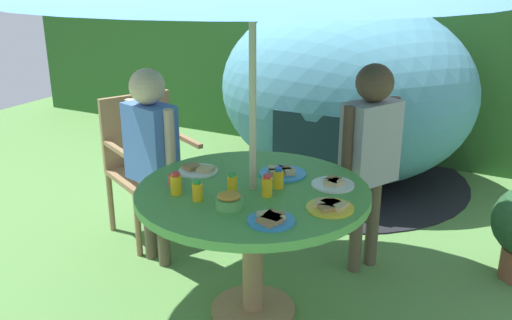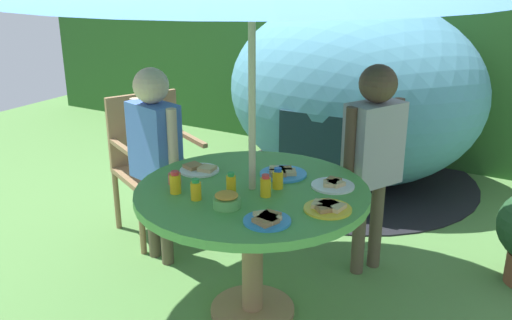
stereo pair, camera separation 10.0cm
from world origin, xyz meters
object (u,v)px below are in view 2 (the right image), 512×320
(garden_table, at_px, (252,210))
(plate_near_right, at_px, (267,219))
(snack_bowl, at_px, (227,200))
(plate_far_left, at_px, (283,173))
(juice_bottle_center_front, at_px, (231,184))
(plate_front_edge, at_px, (328,207))
(dome_tent, at_px, (353,93))
(child_in_blue_shirt, at_px, (154,142))
(juice_bottle_back_edge, at_px, (196,190))
(juice_bottle_center_back, at_px, (266,186))
(cup_near, at_px, (175,179))
(wooden_chair, at_px, (152,156))
(juice_bottle_far_right, at_px, (278,179))
(plate_mid_right, at_px, (333,185))
(plate_near_left, at_px, (200,169))
(child_in_grey_shirt, at_px, (374,144))
(juice_bottle_mid_left, at_px, (175,183))

(garden_table, distance_m, plate_near_right, 0.42)
(snack_bowl, xyz_separation_m, plate_far_left, (0.03, 0.51, -0.02))
(plate_far_left, height_order, juice_bottle_center_front, juice_bottle_center_front)
(garden_table, distance_m, plate_front_edge, 0.46)
(garden_table, height_order, dome_tent, dome_tent)
(child_in_blue_shirt, height_order, plate_near_right, child_in_blue_shirt)
(plate_front_edge, distance_m, juice_bottle_back_edge, 0.64)
(garden_table, distance_m, dome_tent, 2.16)
(juice_bottle_center_back, bearing_deg, cup_near, -169.48)
(plate_front_edge, bearing_deg, plate_far_left, 142.27)
(garden_table, distance_m, juice_bottle_back_edge, 0.35)
(wooden_chair, xyz_separation_m, juice_bottle_far_right, (1.25, -0.50, 0.24))
(wooden_chair, distance_m, plate_mid_right, 1.54)
(dome_tent, bearing_deg, plate_near_left, -95.96)
(garden_table, distance_m, cup_near, 0.43)
(child_in_blue_shirt, distance_m, juice_bottle_back_edge, 0.79)
(plate_near_left, bearing_deg, snack_bowl, -40.44)
(plate_near_left, xyz_separation_m, juice_bottle_center_back, (0.48, -0.13, 0.04))
(plate_mid_right, bearing_deg, child_in_grey_shirt, 86.42)
(wooden_chair, xyz_separation_m, cup_near, (0.76, -0.71, 0.22))
(plate_near_left, relative_size, juice_bottle_center_back, 1.92)
(child_in_grey_shirt, height_order, juice_bottle_far_right, child_in_grey_shirt)
(dome_tent, height_order, plate_front_edge, dome_tent)
(wooden_chair, distance_m, plate_near_left, 0.93)
(dome_tent, height_order, plate_near_right, dome_tent)
(plate_mid_right, bearing_deg, plate_far_left, 175.98)
(plate_mid_right, bearing_deg, juice_bottle_mid_left, -144.27)
(plate_mid_right, xyz_separation_m, juice_bottle_center_front, (-0.41, -0.33, 0.04))
(child_in_grey_shirt, distance_m, juice_bottle_far_right, 0.74)
(child_in_blue_shirt, relative_size, juice_bottle_far_right, 11.37)
(plate_near_right, relative_size, juice_bottle_back_edge, 2.00)
(plate_near_right, bearing_deg, child_in_blue_shirt, 153.95)
(child_in_grey_shirt, relative_size, plate_far_left, 5.07)
(child_in_grey_shirt, relative_size, juice_bottle_center_back, 11.40)
(plate_mid_right, distance_m, plate_front_edge, 0.29)
(plate_mid_right, relative_size, plate_near_left, 1.02)
(juice_bottle_center_back, bearing_deg, plate_far_left, 101.39)
(garden_table, bearing_deg, juice_bottle_back_edge, -122.64)
(plate_front_edge, distance_m, plate_near_right, 0.31)
(snack_bowl, distance_m, juice_bottle_center_front, 0.17)
(plate_near_left, bearing_deg, juice_bottle_back_edge, -57.17)
(snack_bowl, distance_m, plate_far_left, 0.51)
(cup_near, bearing_deg, plate_far_left, 42.47)
(juice_bottle_far_right, relative_size, juice_bottle_back_edge, 1.03)
(child_in_grey_shirt, xyz_separation_m, juice_bottle_far_right, (-0.27, -0.69, -0.04))
(snack_bowl, xyz_separation_m, plate_near_right, (0.24, -0.05, -0.02))
(wooden_chair, height_order, child_in_grey_shirt, child_in_grey_shirt)
(child_in_grey_shirt, bearing_deg, juice_bottle_center_back, 8.11)
(plate_far_left, relative_size, juice_bottle_center_back, 2.25)
(snack_bowl, height_order, juice_bottle_back_edge, juice_bottle_back_edge)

